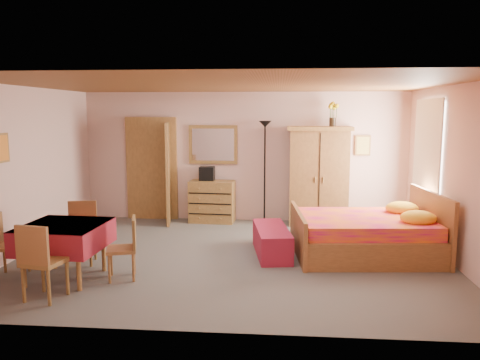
# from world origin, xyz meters

# --- Properties ---
(floor) EXTENTS (6.50, 6.50, 0.00)m
(floor) POSITION_xyz_m (0.00, 0.00, 0.00)
(floor) COLOR #645F58
(floor) RESTS_ON ground
(ceiling) EXTENTS (6.50, 6.50, 0.00)m
(ceiling) POSITION_xyz_m (0.00, 0.00, 2.60)
(ceiling) COLOR brown
(ceiling) RESTS_ON wall_back
(wall_back) EXTENTS (6.50, 0.10, 2.60)m
(wall_back) POSITION_xyz_m (0.00, 2.50, 1.30)
(wall_back) COLOR #CB9F93
(wall_back) RESTS_ON floor
(wall_front) EXTENTS (6.50, 0.10, 2.60)m
(wall_front) POSITION_xyz_m (0.00, -2.50, 1.30)
(wall_front) COLOR #CB9F93
(wall_front) RESTS_ON floor
(wall_left) EXTENTS (0.10, 5.00, 2.60)m
(wall_left) POSITION_xyz_m (-3.25, 0.00, 1.30)
(wall_left) COLOR #CB9F93
(wall_left) RESTS_ON floor
(wall_right) EXTENTS (0.10, 5.00, 2.60)m
(wall_right) POSITION_xyz_m (3.25, 0.00, 1.30)
(wall_right) COLOR #CB9F93
(wall_right) RESTS_ON floor
(doorway) EXTENTS (1.06, 0.12, 2.15)m
(doorway) POSITION_xyz_m (-1.90, 2.47, 1.02)
(doorway) COLOR #9E6B35
(doorway) RESTS_ON floor
(window) EXTENTS (0.08, 1.40, 1.95)m
(window) POSITION_xyz_m (3.21, 1.20, 1.45)
(window) COLOR white
(window) RESTS_ON wall_right
(picture_left) EXTENTS (0.04, 0.32, 0.42)m
(picture_left) POSITION_xyz_m (-3.22, -0.60, 1.70)
(picture_left) COLOR orange
(picture_left) RESTS_ON wall_left
(picture_back) EXTENTS (0.30, 0.04, 0.40)m
(picture_back) POSITION_xyz_m (2.35, 2.47, 1.55)
(picture_back) COLOR #D8BF59
(picture_back) RESTS_ON wall_back
(chest_of_drawers) EXTENTS (0.92, 0.50, 0.84)m
(chest_of_drawers) POSITION_xyz_m (-0.63, 2.26, 0.42)
(chest_of_drawers) COLOR olive
(chest_of_drawers) RESTS_ON floor
(wall_mirror) EXTENTS (0.99, 0.06, 0.78)m
(wall_mirror) POSITION_xyz_m (-0.63, 2.47, 1.55)
(wall_mirror) COLOR silver
(wall_mirror) RESTS_ON wall_back
(stereo) EXTENTS (0.30, 0.22, 0.28)m
(stereo) POSITION_xyz_m (-0.73, 2.31, 0.98)
(stereo) COLOR black
(stereo) RESTS_ON chest_of_drawers
(floor_lamp) EXTENTS (0.33, 0.33, 2.03)m
(floor_lamp) POSITION_xyz_m (0.43, 2.26, 1.02)
(floor_lamp) COLOR black
(floor_lamp) RESTS_ON floor
(wardrobe) EXTENTS (1.25, 0.68, 1.93)m
(wardrobe) POSITION_xyz_m (1.48, 2.20, 0.96)
(wardrobe) COLOR olive
(wardrobe) RESTS_ON floor
(sunflower_vase) EXTENTS (0.20, 0.20, 0.47)m
(sunflower_vase) POSITION_xyz_m (1.72, 2.21, 2.16)
(sunflower_vase) COLOR gold
(sunflower_vase) RESTS_ON wardrobe
(bed) EXTENTS (2.28, 1.86, 0.99)m
(bed) POSITION_xyz_m (2.03, 0.27, 0.50)
(bed) COLOR #D2145F
(bed) RESTS_ON floor
(bench) EXTENTS (0.66, 1.33, 0.43)m
(bench) POSITION_xyz_m (0.61, 0.18, 0.21)
(bench) COLOR maroon
(bench) RESTS_ON floor
(dining_table) EXTENTS (1.07, 1.07, 0.75)m
(dining_table) POSITION_xyz_m (-2.11, -1.14, 0.37)
(dining_table) COLOR maroon
(dining_table) RESTS_ON floor
(chair_south) EXTENTS (0.49, 0.49, 0.93)m
(chair_south) POSITION_xyz_m (-2.04, -1.80, 0.47)
(chair_south) COLOR olive
(chair_south) RESTS_ON floor
(chair_north) EXTENTS (0.48, 0.48, 0.90)m
(chair_north) POSITION_xyz_m (-2.17, -0.50, 0.45)
(chair_north) COLOR olive
(chair_north) RESTS_ON floor
(chair_west) EXTENTS (0.47, 0.47, 0.86)m
(chair_west) POSITION_xyz_m (-2.87, -1.09, 0.43)
(chair_west) COLOR #A66C38
(chair_west) RESTS_ON floor
(chair_east) EXTENTS (0.46, 0.46, 0.83)m
(chair_east) POSITION_xyz_m (-1.36, -1.06, 0.41)
(chair_east) COLOR #9C6434
(chair_east) RESTS_ON floor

